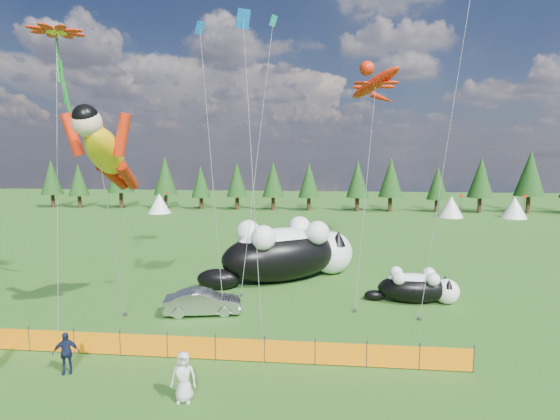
% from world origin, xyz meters
% --- Properties ---
extents(ground, '(160.00, 160.00, 0.00)m').
position_xyz_m(ground, '(0.00, 0.00, 0.00)').
color(ground, '#0D3409').
rests_on(ground, ground).
extents(safety_fence, '(22.06, 0.06, 1.10)m').
position_xyz_m(safety_fence, '(0.00, -3.00, 0.50)').
color(safety_fence, '#262626').
rests_on(safety_fence, ground).
extents(tree_line, '(90.00, 4.00, 8.00)m').
position_xyz_m(tree_line, '(0.00, 45.00, 4.00)').
color(tree_line, black).
rests_on(tree_line, ground).
extents(festival_tents, '(50.00, 3.20, 2.80)m').
position_xyz_m(festival_tents, '(11.00, 40.00, 1.40)').
color(festival_tents, white).
rests_on(festival_tents, ground).
extents(cat_large, '(9.88, 7.69, 3.99)m').
position_xyz_m(cat_large, '(2.93, 8.81, 1.89)').
color(cat_large, black).
rests_on(cat_large, ground).
extents(cat_small, '(5.21, 1.94, 1.88)m').
position_xyz_m(cat_small, '(10.53, 5.00, 0.89)').
color(cat_small, black).
rests_on(cat_small, ground).
extents(car, '(4.13, 2.14, 1.29)m').
position_xyz_m(car, '(-0.93, 1.96, 0.65)').
color(car, '#B6B5BA').
rests_on(car, ground).
extents(spectator_c, '(1.05, 0.80, 1.61)m').
position_xyz_m(spectator_c, '(-4.37, -4.59, 0.80)').
color(spectator_c, '#131B36').
rests_on(spectator_c, ground).
extents(spectator_e, '(0.90, 0.64, 1.74)m').
position_xyz_m(spectator_e, '(0.67, -5.99, 0.87)').
color(spectator_e, beige).
rests_on(spectator_e, ground).
extents(superhero_kite, '(5.66, 5.98, 10.78)m').
position_xyz_m(superhero_kite, '(-5.14, 0.63, 8.38)').
color(superhero_kite, yellow).
rests_on(superhero_kite, ground).
extents(gecko_kite, '(6.70, 13.53, 16.55)m').
position_xyz_m(gecko_kite, '(8.74, 12.96, 13.27)').
color(gecko_kite, red).
rests_on(gecko_kite, ground).
extents(flower_kite, '(4.45, 7.23, 15.63)m').
position_xyz_m(flower_kite, '(-8.76, 3.07, 14.46)').
color(flower_kite, red).
rests_on(flower_kite, ground).
extents(diamond_kite_a, '(2.25, 3.81, 16.01)m').
position_xyz_m(diamond_kite_a, '(-1.62, 5.16, 14.33)').
color(diamond_kite_a, blue).
rests_on(diamond_kite_a, ground).
extents(diamond_kite_c, '(1.76, 2.89, 14.80)m').
position_xyz_m(diamond_kite_c, '(1.77, -0.19, 13.45)').
color(diamond_kite_c, blue).
rests_on(diamond_kite_c, ground).
extents(diamond_kite_d, '(1.41, 8.64, 19.40)m').
position_xyz_m(diamond_kite_d, '(1.43, 12.62, 16.79)').
color(diamond_kite_d, '#0DA694').
rests_on(diamond_kite_d, ground).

